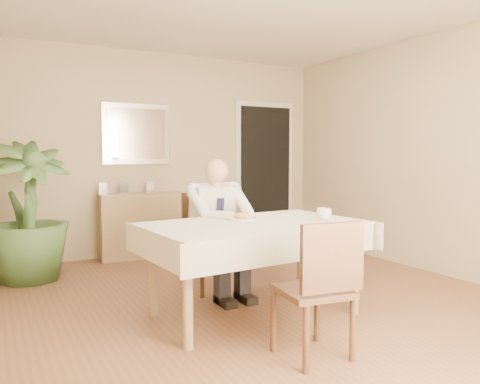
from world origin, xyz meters
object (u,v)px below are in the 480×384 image
potted_palm (28,211)px  dining_table (254,233)px  seated_man (222,221)px  coffee_mug (324,214)px  sideboard (142,225)px  chair_near (320,283)px  chair_far (208,234)px

potted_palm → dining_table: bearing=-52.7°
dining_table → seated_man: 0.59m
coffee_mug → potted_palm: potted_palm is taller
seated_man → sideboard: (-0.18, 1.92, -0.29)m
chair_near → coffee_mug: chair_near is taller
chair_far → chair_near: bearing=-87.5°
sideboard → dining_table: bearing=-81.9°
chair_near → coffee_mug: bearing=57.8°
seated_man → potted_palm: 2.06m
sideboard → chair_near: bearing=-83.9°
chair_near → potted_palm: potted_palm is taller
coffee_mug → potted_palm: 2.99m
chair_far → coffee_mug: bearing=-56.1°
coffee_mug → potted_palm: (-2.09, 2.13, -0.08)m
dining_table → potted_palm: potted_palm is taller
chair_near → seated_man: size_ratio=0.71×
dining_table → chair_far: chair_far is taller
seated_man → sideboard: 1.95m
coffee_mug → sideboard: size_ratio=0.12×
chair_near → seated_man: 1.53m
chair_far → coffee_mug: 1.21m
seated_man → sideboard: seated_man is taller
chair_far → coffee_mug: size_ratio=7.47×
dining_table → coffee_mug: 0.61m
dining_table → sideboard: sideboard is taller
chair_far → sideboard: size_ratio=0.91×
chair_far → coffee_mug: chair_far is taller
chair_far → sideboard: (-0.18, 1.63, -0.12)m
seated_man → potted_palm: bearing=137.3°
chair_far → potted_palm: 1.88m
dining_table → coffee_mug: (0.58, -0.14, 0.13)m
sideboard → chair_far: bearing=-79.7°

